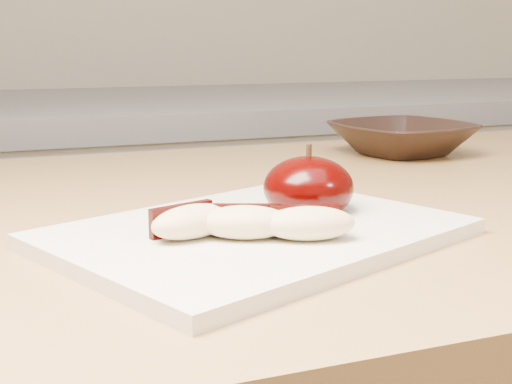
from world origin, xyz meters
name	(u,v)px	position (x,y,z in m)	size (l,w,h in m)	color
back_cabinet	(125,343)	(0.00, 1.20, 0.47)	(2.40, 0.62, 0.94)	silver
cutting_board	(256,234)	(-0.05, 0.38, 0.91)	(0.28, 0.20, 0.01)	silver
apple_half	(308,188)	(0.00, 0.41, 0.93)	(0.08, 0.08, 0.06)	black
apple_wedge_a	(191,221)	(-0.10, 0.37, 0.92)	(0.07, 0.05, 0.02)	beige
apple_wedge_b	(245,222)	(-0.07, 0.35, 0.92)	(0.07, 0.05, 0.02)	beige
apple_wedge_c	(308,223)	(-0.03, 0.33, 0.92)	(0.07, 0.05, 0.02)	beige
bowl	(402,138)	(0.26, 0.68, 0.92)	(0.17, 0.17, 0.04)	black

